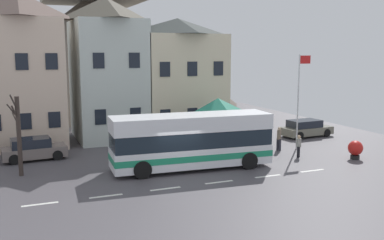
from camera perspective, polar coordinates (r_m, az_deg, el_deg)
The scene contains 16 objects.
ground_plane at distance 24.86m, azimuth -1.68°, elevation -7.21°, with size 40.00×60.00×0.07m.
townhouse_00 at distance 34.20m, azimuth -21.18°, elevation 6.04°, with size 5.66×5.65×11.04m.
townhouse_01 at distance 35.47m, azimuth -10.87°, elevation 6.52°, with size 5.14×6.80×10.98m.
townhouse_02 at distance 36.91m, azimuth -1.84°, elevation 5.62°, with size 6.61×6.40×9.52m.
hilltop_castle at distance 59.07m, azimuth -12.55°, elevation 9.51°, with size 37.05×37.05×21.76m.
transit_bus at distance 25.85m, azimuth -0.07°, elevation -2.82°, with size 9.56×3.12×3.21m.
bus_shelter at distance 31.01m, azimuth 3.37°, elevation 1.69°, with size 3.60×3.60×3.61m.
parked_car_00 at distance 36.92m, azimuth 14.47°, elevation -1.06°, with size 4.31×2.18×1.36m.
parked_car_01 at distance 32.92m, azimuth 1.73°, elevation -2.01°, with size 4.15×2.11×1.29m.
parked_car_02 at distance 29.93m, azimuth -19.81°, elevation -3.56°, with size 4.02×2.10×1.41m.
pedestrian_00 at distance 31.31m, azimuth 11.16°, elevation -2.38°, with size 0.28×0.38×1.66m.
pedestrian_01 at distance 29.66m, azimuth 13.61°, elevation -3.25°, with size 0.32×0.33×1.46m.
public_bench at distance 32.67m, azimuth -1.36°, elevation -2.40°, with size 1.58×0.48×0.87m.
flagpole at distance 31.74m, azimuth 13.69°, elevation 3.22°, with size 0.95×0.10×6.63m.
harbour_buoy at distance 30.20m, azimuth 20.35°, elevation -3.50°, with size 0.95×0.95×1.20m.
bare_tree_00 at distance 26.02m, azimuth -21.48°, elevation -1.73°, with size 0.66×1.25×4.61m.
Camera 1 is at (-8.36, -22.38, 6.87)m, focal length 41.30 mm.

